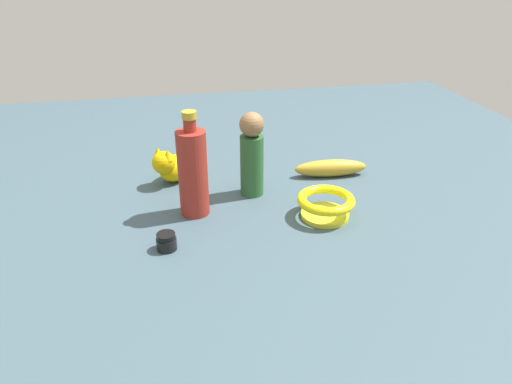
% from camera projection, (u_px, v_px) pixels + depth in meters
% --- Properties ---
extents(ground, '(2.00, 2.00, 0.00)m').
position_uv_depth(ground, '(256.00, 208.00, 1.11)').
color(ground, '#384C56').
extents(person_figure_adult, '(0.07, 0.07, 0.20)m').
position_uv_depth(person_figure_adult, '(252.00, 154.00, 1.13)').
color(person_figure_adult, '#27572C').
rests_on(person_figure_adult, ground).
extents(banana, '(0.06, 0.19, 0.04)m').
position_uv_depth(banana, '(331.00, 168.00, 1.25)').
color(banana, gold).
rests_on(banana, ground).
extents(nail_polish_jar, '(0.04, 0.04, 0.04)m').
position_uv_depth(nail_polish_jar, '(166.00, 241.00, 0.95)').
color(nail_polish_jar, black).
rests_on(nail_polish_jar, ground).
extents(bottle_tall, '(0.06, 0.06, 0.24)m').
position_uv_depth(bottle_tall, '(193.00, 172.00, 1.04)').
color(bottle_tall, maroon).
rests_on(bottle_tall, ground).
extents(bowl, '(0.13, 0.13, 0.05)m').
position_uv_depth(bowl, '(326.00, 204.00, 1.06)').
color(bowl, gold).
rests_on(bowl, ground).
extents(cat_figurine, '(0.12, 0.12, 0.10)m').
position_uv_depth(cat_figurine, '(173.00, 166.00, 1.21)').
color(cat_figurine, '#D4AA05').
rests_on(cat_figurine, ground).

